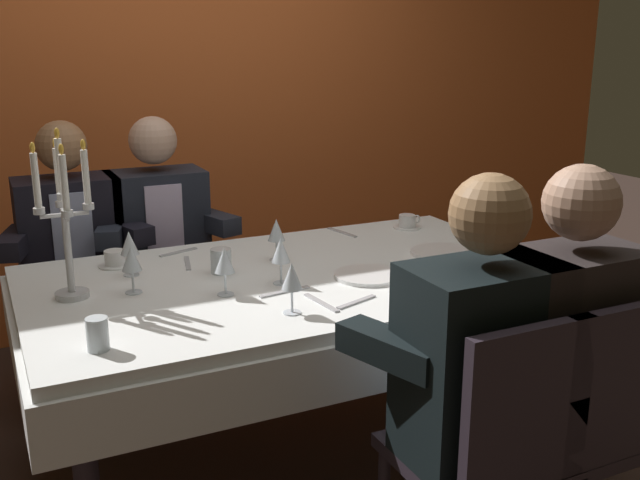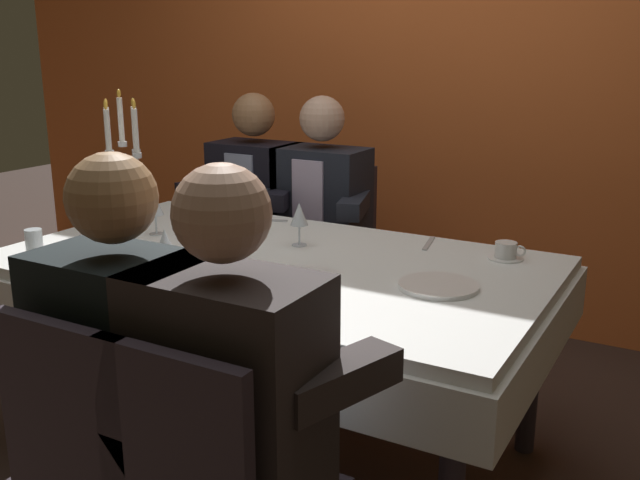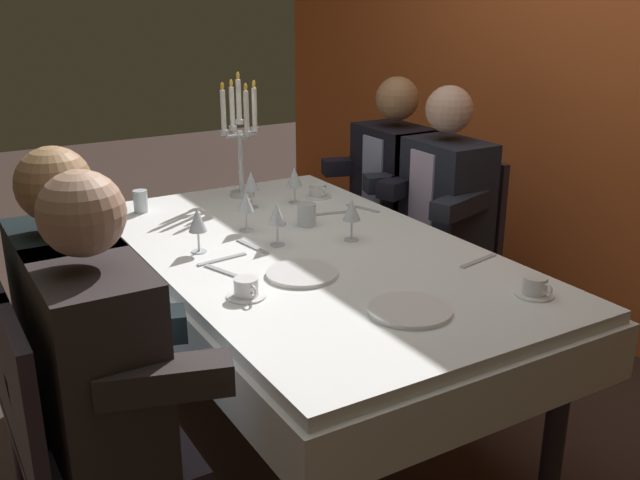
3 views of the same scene
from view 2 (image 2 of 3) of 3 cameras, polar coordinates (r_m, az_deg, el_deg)
ground_plane at (r=2.85m, az=-3.51°, el=-15.82°), size 12.00×12.00×0.00m
back_wall at (r=3.93m, az=9.71°, el=13.36°), size 6.00×0.12×2.70m
dining_table at (r=2.58m, az=-3.73°, el=-3.94°), size 1.94×1.14×0.74m
candelabra at (r=3.03m, az=-15.25°, el=5.87°), size 0.19×0.19×0.56m
dinner_plate_0 at (r=2.32m, az=-1.37°, el=-2.93°), size 0.24×0.24×0.01m
dinner_plate_1 at (r=2.26m, az=9.35°, el=-3.58°), size 0.25×0.25×0.01m
wine_glass_0 at (r=3.02m, az=-10.01°, el=3.30°), size 0.07×0.07×0.16m
wine_glass_1 at (r=2.90m, az=-12.93°, el=2.63°), size 0.07×0.07×0.16m
wine_glass_2 at (r=2.50m, az=-6.62°, el=0.94°), size 0.07×0.07×0.16m
wine_glass_3 at (r=2.61m, az=-10.73°, el=1.37°), size 0.07×0.07×0.16m
wine_glass_4 at (r=2.67m, az=-1.62°, el=1.97°), size 0.07×0.07×0.16m
wine_glass_5 at (r=2.34m, az=-12.16°, el=-0.26°), size 0.07×0.07×0.16m
water_tumbler_0 at (r=2.76m, az=-21.68°, el=-0.16°), size 0.06×0.06×0.09m
water_tumbler_1 at (r=2.77m, az=-6.53°, el=0.86°), size 0.08×0.08×0.09m
coffee_cup_0 at (r=2.09m, az=-3.09°, el=-4.43°), size 0.13×0.12×0.06m
coffee_cup_1 at (r=3.16m, az=-8.78°, el=2.26°), size 0.13×0.12×0.06m
coffee_cup_2 at (r=2.60m, az=14.51°, el=-0.89°), size 0.13×0.12×0.06m
knife_0 at (r=2.48m, az=-8.24°, el=-1.95°), size 0.19×0.04×0.01m
spoon_1 at (r=2.95m, az=-6.00°, el=0.94°), size 0.06×0.17×0.01m
fork_2 at (r=2.23m, az=-7.75°, el=-3.87°), size 0.17×0.07×0.01m
knife_3 at (r=2.74m, az=8.60°, el=-0.26°), size 0.06×0.19×0.01m
spoon_4 at (r=3.07m, az=-4.15°, el=1.57°), size 0.17×0.07×0.01m
knife_5 at (r=2.33m, az=-9.19°, el=-3.13°), size 0.04×0.19×0.01m
seated_diner_0 at (r=3.62m, az=-5.08°, el=3.56°), size 0.63×0.48×1.24m
seated_diner_1 at (r=3.43m, az=0.21°, el=2.93°), size 0.63×0.48×1.24m
seated_diner_2 at (r=1.81m, az=-15.34°, el=-9.24°), size 0.63×0.48×1.24m
seated_diner_3 at (r=1.63m, az=-7.39°, el=-11.74°), size 0.63×0.48×1.24m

